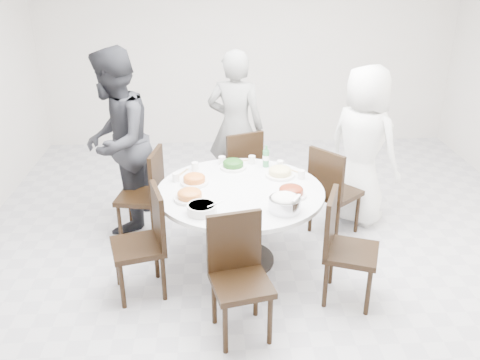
{
  "coord_description": "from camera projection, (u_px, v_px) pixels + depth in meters",
  "views": [
    {
      "loc": [
        -0.53,
        -4.4,
        2.69
      ],
      "look_at": [
        -0.3,
        -0.26,
        0.82
      ],
      "focal_mm": 38.0,
      "sensor_mm": 36.0,
      "label": 1
    }
  ],
  "objects": [
    {
      "name": "dish_tofu",
      "position": [
        190.0,
        196.0,
        4.33
      ],
      "size": [
        0.27,
        0.27,
        0.07
      ],
      "primitive_type": "cylinder",
      "color": "white",
      "rests_on": "dining_table"
    },
    {
      "name": "diner_right",
      "position": [
        363.0,
        146.0,
        5.26
      ],
      "size": [
        0.95,
        0.98,
        1.69
      ],
      "primitive_type": "imported",
      "rotation": [
        0.0,
        0.0,
        2.28
      ],
      "color": "white",
      "rests_on": "floor"
    },
    {
      "name": "chair_s",
      "position": [
        241.0,
        282.0,
        3.73
      ],
      "size": [
        0.5,
        0.5,
        0.95
      ],
      "primitive_type": "cube",
      "rotation": [
        0.0,
        0.0,
        6.51
      ],
      "color": "black",
      "rests_on": "floor"
    },
    {
      "name": "tea_cups",
      "position": [
        234.0,
        159.0,
        5.1
      ],
      "size": [
        0.07,
        0.07,
        0.08
      ],
      "primitive_type": "cylinder",
      "color": "white",
      "rests_on": "dining_table"
    },
    {
      "name": "soup_bowl",
      "position": [
        202.0,
        209.0,
        4.11
      ],
      "size": [
        0.24,
        0.24,
        0.07
      ],
      "primitive_type": "cylinder",
      "color": "white",
      "rests_on": "dining_table"
    },
    {
      "name": "rice_bowl",
      "position": [
        285.0,
        204.0,
        4.14
      ],
      "size": [
        0.27,
        0.27,
        0.11
      ],
      "primitive_type": "cylinder",
      "color": "silver",
      "rests_on": "dining_table"
    },
    {
      "name": "dish_pale",
      "position": [
        280.0,
        173.0,
        4.78
      ],
      "size": [
        0.28,
        0.28,
        0.07
      ],
      "primitive_type": "cylinder",
      "color": "white",
      "rests_on": "dining_table"
    },
    {
      "name": "chair_ne",
      "position": [
        336.0,
        190.0,
        5.15
      ],
      "size": [
        0.59,
        0.59,
        0.95
      ],
      "primitive_type": "cube",
      "rotation": [
        0.0,
        0.0,
        2.27
      ],
      "color": "black",
      "rests_on": "floor"
    },
    {
      "name": "dining_table",
      "position": [
        240.0,
        226.0,
        4.69
      ],
      "size": [
        1.5,
        1.5,
        0.75
      ],
      "primitive_type": "cylinder",
      "color": "white",
      "rests_on": "floor"
    },
    {
      "name": "chair_sw",
      "position": [
        138.0,
        244.0,
        4.2
      ],
      "size": [
        0.52,
        0.52,
        0.95
      ],
      "primitive_type": "cube",
      "rotation": [
        0.0,
        0.0,
        4.98
      ],
      "color": "black",
      "rests_on": "floor"
    },
    {
      "name": "chair_se",
      "position": [
        352.0,
        250.0,
        4.13
      ],
      "size": [
        0.54,
        0.54,
        0.95
      ],
      "primitive_type": "cube",
      "rotation": [
        0.0,
        0.0,
        7.5
      ],
      "color": "black",
      "rests_on": "floor"
    },
    {
      "name": "wall_back",
      "position": [
        249.0,
        50.0,
        7.29
      ],
      "size": [
        6.0,
        0.01,
        2.8
      ],
      "primitive_type": "cube",
      "color": "silver",
      "rests_on": "ground"
    },
    {
      "name": "diner_left",
      "position": [
        116.0,
        142.0,
        5.1
      ],
      "size": [
        0.8,
        0.98,
        1.88
      ],
      "primitive_type": "imported",
      "rotation": [
        0.0,
        0.0,
        4.61
      ],
      "color": "black",
      "rests_on": "floor"
    },
    {
      "name": "wall_front",
      "position": [
        366.0,
        344.0,
        1.83
      ],
      "size": [
        6.0,
        0.01,
        2.8
      ],
      "primitive_type": "cube",
      "color": "silver",
      "rests_on": "ground"
    },
    {
      "name": "floor",
      "position": [
        269.0,
        242.0,
        5.14
      ],
      "size": [
        6.0,
        6.0,
        0.01
      ],
      "primitive_type": "cube",
      "color": "silver",
      "rests_on": "ground"
    },
    {
      "name": "dish_greens",
      "position": [
        233.0,
        165.0,
        4.96
      ],
      "size": [
        0.26,
        0.26,
        0.07
      ],
      "primitive_type": "cylinder",
      "color": "white",
      "rests_on": "dining_table"
    },
    {
      "name": "chair_n",
      "position": [
        238.0,
        169.0,
        5.66
      ],
      "size": [
        0.54,
        0.54,
        0.95
      ],
      "primitive_type": "cube",
      "rotation": [
        0.0,
        0.0,
        3.51
      ],
      "color": "black",
      "rests_on": "floor"
    },
    {
      "name": "chair_nw",
      "position": [
        139.0,
        195.0,
        5.06
      ],
      "size": [
        0.48,
        0.48,
        0.95
      ],
      "primitive_type": "cube",
      "rotation": [
        0.0,
        0.0,
        4.54
      ],
      "color": "black",
      "rests_on": "floor"
    },
    {
      "name": "diner_middle",
      "position": [
        235.0,
        127.0,
        5.72
      ],
      "size": [
        0.72,
        0.56,
        1.75
      ],
      "primitive_type": "imported",
      "rotation": [
        0.0,
        0.0,
        2.89
      ],
      "color": "black",
      "rests_on": "floor"
    },
    {
      "name": "dish_redbrown",
      "position": [
        291.0,
        192.0,
        4.4
      ],
      "size": [
        0.27,
        0.27,
        0.07
      ],
      "primitive_type": "cylinder",
      "color": "white",
      "rests_on": "dining_table"
    },
    {
      "name": "beverage_bottle",
      "position": [
        266.0,
        156.0,
        4.97
      ],
      "size": [
        0.06,
        0.06,
        0.22
      ],
      "primitive_type": "cylinder",
      "color": "#317C47",
      "rests_on": "dining_table"
    },
    {
      "name": "chopsticks",
      "position": [
        234.0,
        161.0,
        5.14
      ],
      "size": [
        0.24,
        0.04,
        0.01
      ],
      "primitive_type": null,
      "color": "tan",
      "rests_on": "dining_table"
    },
    {
      "name": "dish_orange",
      "position": [
        194.0,
        180.0,
        4.63
      ],
      "size": [
        0.26,
        0.26,
        0.07
      ],
      "primitive_type": "cylinder",
      "color": "white",
      "rests_on": "dining_table"
    }
  ]
}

